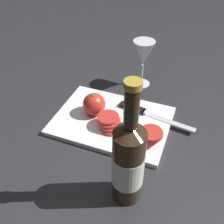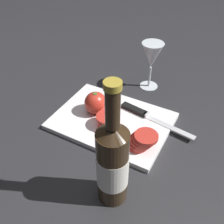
# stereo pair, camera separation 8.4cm
# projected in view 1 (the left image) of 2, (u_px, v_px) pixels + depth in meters

# --- Properties ---
(ground_plane) EXTENTS (3.00, 3.00, 0.00)m
(ground_plane) POSITION_uv_depth(u_px,v_px,m) (107.00, 118.00, 0.89)
(ground_plane) COLOR #28282B
(cutting_board) EXTENTS (0.37, 0.27, 0.02)m
(cutting_board) POSITION_uv_depth(u_px,v_px,m) (112.00, 121.00, 0.86)
(cutting_board) COLOR white
(cutting_board) RESTS_ON ground_plane
(wine_bottle) EXTENTS (0.07, 0.07, 0.34)m
(wine_bottle) POSITION_uv_depth(u_px,v_px,m) (128.00, 163.00, 0.59)
(wine_bottle) COLOR #332314
(wine_bottle) RESTS_ON ground_plane
(wine_glass) EXTENTS (0.08, 0.08, 0.18)m
(wine_glass) POSITION_uv_depth(u_px,v_px,m) (143.00, 55.00, 0.96)
(wine_glass) COLOR silver
(wine_glass) RESTS_ON ground_plane
(whole_tomato) EXTENTS (0.07, 0.07, 0.08)m
(whole_tomato) POSITION_uv_depth(u_px,v_px,m) (94.00, 104.00, 0.86)
(whole_tomato) COLOR red
(whole_tomato) RESTS_ON cutting_board
(knife) EXTENTS (0.26, 0.06, 0.01)m
(knife) POSITION_uv_depth(u_px,v_px,m) (140.00, 110.00, 0.88)
(knife) COLOR silver
(knife) RESTS_ON cutting_board
(tomato_slice_stack_near) EXTENTS (0.09, 0.07, 0.05)m
(tomato_slice_stack_near) POSITION_uv_depth(u_px,v_px,m) (146.00, 137.00, 0.76)
(tomato_slice_stack_near) COLOR red
(tomato_slice_stack_near) RESTS_ON cutting_board
(tomato_slice_stack_far) EXTENTS (0.08, 0.08, 0.04)m
(tomato_slice_stack_far) POSITION_uv_depth(u_px,v_px,m) (110.00, 123.00, 0.81)
(tomato_slice_stack_far) COLOR red
(tomato_slice_stack_far) RESTS_ON cutting_board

